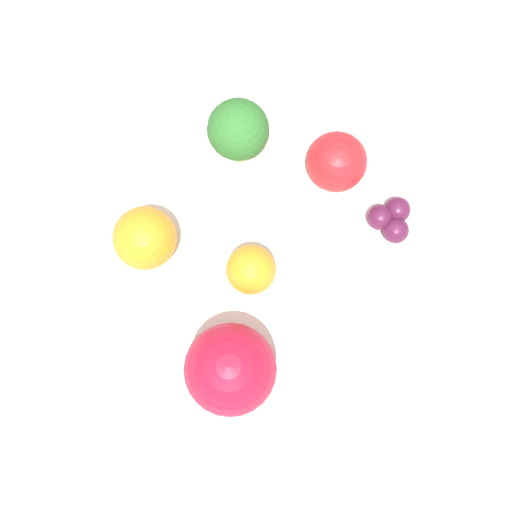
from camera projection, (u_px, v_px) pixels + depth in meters
The scene contains 9 objects.
ground_plane at pixel (256, 271), 0.58m from camera, with size 6.00×6.00×0.00m, color gray.
table_surface at pixel (256, 269), 0.57m from camera, with size 1.20×1.20×0.02m.
bowl at pixel (256, 263), 0.55m from camera, with size 0.26×0.26×0.03m.
broccoli at pixel (236, 131), 0.52m from camera, with size 0.05×0.05×0.06m.
apple_red at pixel (334, 162), 0.53m from camera, with size 0.05×0.05×0.05m.
apple_green at pixel (228, 369), 0.48m from camera, with size 0.06×0.06×0.06m.
orange_front at pixel (143, 238), 0.51m from camera, with size 0.05×0.05×0.05m.
orange_back at pixel (249, 270), 0.51m from camera, with size 0.04×0.04×0.04m.
grape_cluster at pixel (389, 219), 0.53m from camera, with size 0.03×0.04×0.02m.
Camera 1 is at (-0.00, 0.11, 0.57)m, focal length 50.00 mm.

